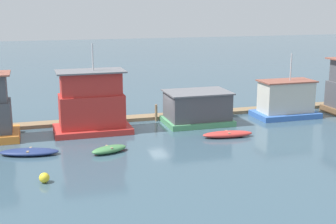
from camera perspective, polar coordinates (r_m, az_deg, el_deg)
The scene contains 11 objects.
ground_plane at distance 40.01m, azimuth -0.41°, elevation -1.64°, with size 200.00×200.00×0.00m, color #385160.
dock_walkway at distance 42.48m, azimuth -1.42°, elevation -0.56°, with size 59.60×1.44×0.30m, color #846B4C.
houseboat_red at distance 37.98m, azimuth -9.30°, elevation 0.90°, with size 6.13×3.70×7.15m.
houseboat_green at distance 40.38m, azimuth 3.58°, elevation 0.49°, with size 5.65×4.02×2.84m.
houseboat_blue at distance 44.09m, azimuth 14.16°, elevation 1.42°, with size 5.75×3.41×5.82m.
dinghy_navy at distance 33.66m, azimuth -16.55°, elevation -4.68°, with size 4.22×2.25×0.43m.
dinghy_green at distance 32.96m, azimuth -7.18°, elevation -4.54°, with size 2.84×1.86×0.50m.
dinghy_red at distance 36.71m, azimuth 7.28°, elevation -2.70°, with size 4.09×1.47×0.50m.
mooring_post_near_left at distance 43.63m, azimuth 7.50°, elevation 0.83°, with size 0.24×0.24×1.98m, color brown.
mooring_post_far_left at distance 41.36m, azimuth -1.46°, elevation -0.10°, with size 0.22×0.22×1.48m, color #846B4C.
buoy_yellow at distance 28.35m, azimuth -14.84°, elevation -7.76°, with size 0.61×0.61×0.61m, color yellow.
Camera 1 is at (-10.80, -37.16, 10.19)m, focal length 50.00 mm.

